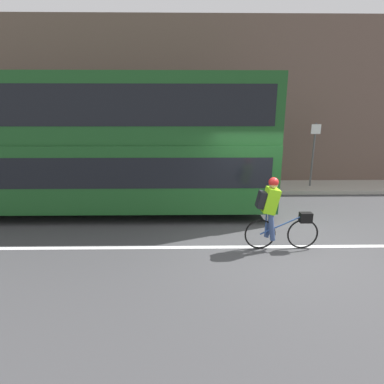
# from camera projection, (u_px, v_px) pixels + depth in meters

# --- Properties ---
(ground_plane) EXTENTS (80.00, 80.00, 0.00)m
(ground_plane) POSITION_uv_depth(u_px,v_px,m) (271.00, 247.00, 6.76)
(ground_plane) COLOR #424244
(road_center_line) EXTENTS (50.00, 0.14, 0.01)m
(road_center_line) POSITION_uv_depth(u_px,v_px,m) (271.00, 247.00, 6.75)
(road_center_line) COLOR silver
(road_center_line) RESTS_ON ground_plane
(sidewalk_curb) EXTENTS (60.00, 1.85, 0.14)m
(sidewalk_curb) POSITION_uv_depth(u_px,v_px,m) (235.00, 187.00, 11.91)
(sidewalk_curb) COLOR #A8A399
(sidewalk_curb) RESTS_ON ground_plane
(building_facade) EXTENTS (60.00, 0.30, 6.54)m
(building_facade) POSITION_uv_depth(u_px,v_px,m) (234.00, 104.00, 12.13)
(building_facade) COLOR brown
(building_facade) RESTS_ON ground_plane
(bus) EXTENTS (11.86, 2.44, 3.91)m
(bus) POSITION_uv_depth(u_px,v_px,m) (65.00, 140.00, 8.58)
(bus) COLOR black
(bus) RESTS_ON ground_plane
(cyclist_on_bike) EXTENTS (1.63, 0.32, 1.62)m
(cyclist_on_bike) POSITION_uv_depth(u_px,v_px,m) (275.00, 211.00, 6.45)
(cyclist_on_bike) COLOR black
(cyclist_on_bike) RESTS_ON ground_plane
(street_sign_post) EXTENTS (0.36, 0.09, 2.43)m
(street_sign_post) POSITION_uv_depth(u_px,v_px,m) (313.00, 151.00, 11.49)
(street_sign_post) COLOR #59595B
(street_sign_post) RESTS_ON sidewalk_curb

